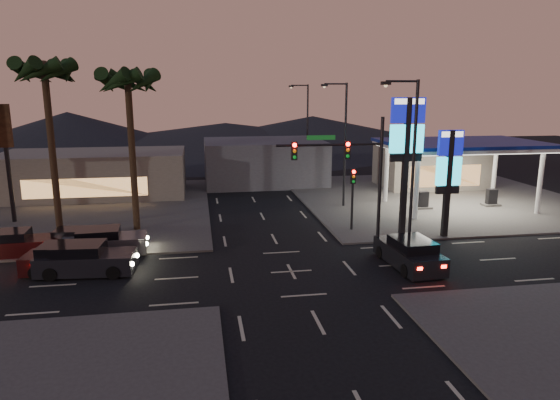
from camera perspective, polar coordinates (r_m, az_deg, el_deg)
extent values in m
plane|color=black|center=(26.82, 1.31, -8.18)|extent=(140.00, 140.00, 0.00)
cube|color=#47443F|center=(46.57, 17.21, 0.29)|extent=(24.00, 24.00, 0.12)
cube|color=#47443F|center=(43.23, -24.31, -1.19)|extent=(24.00, 24.00, 0.12)
cylinder|color=silver|center=(37.77, 15.34, 1.43)|extent=(0.36, 0.36, 5.00)
cylinder|color=silver|center=(42.90, 27.58, 1.73)|extent=(0.36, 0.36, 5.00)
cylinder|color=silver|center=(43.20, 12.06, 2.95)|extent=(0.36, 0.36, 5.00)
cylinder|color=silver|center=(47.75, 23.32, 3.09)|extent=(0.36, 0.36, 5.00)
cube|color=silver|center=(42.30, 20.07, 5.96)|extent=(12.00, 8.00, 0.50)
cube|color=white|center=(42.33, 20.04, 5.56)|extent=(11.60, 7.60, 0.06)
cube|color=navy|center=(42.28, 20.08, 6.17)|extent=(12.20, 8.20, 0.25)
cube|color=black|center=(41.60, 16.01, -0.01)|extent=(0.80, 0.50, 1.40)
cube|color=black|center=(44.49, 23.02, 0.27)|extent=(0.80, 0.50, 1.40)
cube|color=#726B5B|center=(51.52, 16.89, 3.64)|extent=(10.00, 6.00, 4.00)
cube|color=black|center=(33.28, 14.10, 3.54)|extent=(0.35, 0.35, 9.00)
cube|color=navy|center=(32.93, 14.45, 9.91)|extent=(2.20, 0.30, 1.60)
cube|color=white|center=(32.91, 14.50, 10.87)|extent=(1.98, 0.32, 0.35)
cube|color=#1AE0FE|center=(33.05, 14.28, 6.80)|extent=(2.20, 0.30, 1.80)
cube|color=black|center=(33.18, 14.17, 4.74)|extent=(2.09, 0.28, 0.50)
cube|color=black|center=(33.63, 18.60, 1.63)|extent=(0.35, 0.35, 7.00)
cube|color=navy|center=(33.26, 18.92, 6.20)|extent=(1.60, 0.30, 1.60)
cube|color=white|center=(33.21, 18.99, 7.14)|extent=(1.44, 0.32, 0.35)
cube|color=#1AE0FE|center=(33.49, 18.71, 3.14)|extent=(1.60, 0.30, 1.80)
cube|color=black|center=(33.69, 18.57, 1.13)|extent=(1.52, 0.28, 0.50)
cylinder|color=black|center=(29.05, 11.33, 1.41)|extent=(0.20, 0.20, 8.00)
cylinder|color=black|center=(27.76, 5.71, 6.30)|extent=(6.00, 0.14, 0.14)
cube|color=#0C3F14|center=(27.59, 4.72, 7.12)|extent=(1.60, 0.05, 0.25)
cube|color=black|center=(28.07, 7.68, 5.71)|extent=(0.32, 0.25, 1.00)
sphere|color=#FF0C07|center=(27.89, 7.79, 6.34)|extent=(0.22, 0.22, 0.22)
sphere|color=orange|center=(27.92, 7.77, 5.67)|extent=(0.20, 0.20, 0.20)
sphere|color=#0CB226|center=(27.96, 7.75, 5.00)|extent=(0.20, 0.20, 0.20)
cube|color=black|center=(27.34, 1.63, 5.63)|extent=(0.32, 0.25, 1.00)
sphere|color=#FF0C07|center=(27.16, 1.69, 6.29)|extent=(0.22, 0.22, 0.22)
sphere|color=orange|center=(27.20, 1.69, 5.60)|extent=(0.20, 0.20, 0.20)
sphere|color=#0CB226|center=(27.24, 1.68, 4.91)|extent=(0.20, 0.20, 0.20)
cylinder|color=black|center=(34.07, 8.25, -0.28)|extent=(0.16, 0.16, 4.00)
cube|color=black|center=(33.73, 8.35, 2.70)|extent=(0.32, 0.25, 1.00)
sphere|color=#FF0C07|center=(33.53, 8.44, 3.21)|extent=(0.22, 0.22, 0.22)
sphere|color=orange|center=(33.58, 8.42, 2.66)|extent=(0.20, 0.20, 0.20)
sphere|color=#0CB226|center=(33.64, 8.40, 2.10)|extent=(0.20, 0.20, 0.20)
cylinder|color=black|center=(28.54, 14.94, 3.07)|extent=(0.18, 0.18, 10.00)
cylinder|color=black|center=(27.82, 13.79, 13.05)|extent=(1.80, 0.12, 0.12)
cube|color=black|center=(27.49, 12.00, 12.93)|extent=(0.50, 0.25, 0.18)
sphere|color=#FFCC8C|center=(27.49, 11.99, 12.68)|extent=(0.20, 0.20, 0.20)
cylinder|color=black|center=(40.62, 7.44, 6.09)|extent=(0.18, 0.18, 10.00)
cylinder|color=black|center=(40.12, 6.37, 13.05)|extent=(1.80, 0.12, 0.12)
cube|color=black|center=(39.89, 5.09, 12.94)|extent=(0.50, 0.25, 0.18)
sphere|color=#FFCC8C|center=(39.89, 5.09, 12.77)|extent=(0.20, 0.20, 0.20)
cylinder|color=black|center=(54.11, 3.15, 7.76)|extent=(0.18, 0.18, 10.00)
cylinder|color=black|center=(53.74, 2.25, 12.96)|extent=(1.80, 0.12, 0.12)
cube|color=black|center=(53.57, 1.28, 12.86)|extent=(0.50, 0.25, 0.18)
sphere|color=#FFCC8C|center=(53.57, 1.28, 12.74)|extent=(0.20, 0.20, 0.20)
cylinder|color=black|center=(34.69, -16.51, 4.76)|extent=(0.44, 0.44, 10.20)
sphere|color=black|center=(34.42, -17.05, 13.20)|extent=(0.90, 0.90, 0.90)
cone|color=black|center=(34.28, -14.81, 12.83)|extent=(0.90, 2.74, 1.91)
cone|color=black|center=(35.23, -15.30, 12.78)|extent=(2.57, 2.57, 1.91)
cone|color=black|center=(35.71, -16.74, 12.69)|extent=(2.74, 0.90, 1.91)
cone|color=black|center=(35.46, -18.33, 12.59)|extent=(2.57, 2.57, 1.91)
cone|color=black|center=(34.61, -19.20, 12.55)|extent=(0.90, 2.74, 1.91)
cone|color=black|center=(33.64, -18.80, 12.60)|extent=(2.57, 2.57, 1.91)
cone|color=black|center=(33.13, -17.30, 12.71)|extent=(2.74, 0.90, 1.91)
cone|color=black|center=(33.40, -15.62, 12.80)|extent=(2.57, 2.57, 1.91)
cylinder|color=black|center=(35.63, -24.56, 4.82)|extent=(0.44, 0.44, 10.80)
sphere|color=black|center=(35.42, -25.37, 13.50)|extent=(0.90, 0.90, 0.90)
cone|color=black|center=(35.09, -23.23, 13.21)|extent=(0.90, 2.74, 1.91)
cone|color=black|center=(36.07, -23.49, 13.15)|extent=(2.57, 2.57, 1.91)
cone|color=black|center=(36.66, -24.77, 13.01)|extent=(2.74, 0.90, 1.91)
cone|color=black|center=(36.54, -26.35, 12.87)|extent=(2.57, 2.57, 1.91)
cone|color=black|center=(35.77, -27.38, 12.80)|extent=(0.90, 2.74, 1.91)
cone|color=black|center=(34.78, -27.23, 12.87)|extent=(2.57, 2.57, 1.91)
cone|color=black|center=(34.16, -25.92, 13.02)|extent=(2.74, 0.90, 1.91)
cone|color=black|center=(34.29, -24.23, 13.17)|extent=(2.57, 2.57, 1.91)
cylinder|color=black|center=(40.45, -28.47, 1.78)|extent=(0.30, 0.30, 6.00)
cube|color=#726B5B|center=(48.15, -20.44, 2.80)|extent=(16.00, 8.00, 4.00)
cube|color=#4C4C51|center=(51.60, -1.85, 4.41)|extent=(12.00, 9.00, 4.40)
cone|color=black|center=(87.29, -23.01, 7.28)|extent=(40.00, 40.00, 6.00)
cone|color=black|center=(87.18, 3.73, 7.91)|extent=(50.00, 50.00, 5.00)
cone|color=black|center=(85.10, -6.24, 7.41)|extent=(60.00, 60.00, 4.00)
cube|color=black|center=(28.23, -21.20, -6.66)|extent=(5.03, 2.42, 1.00)
cube|color=black|center=(28.13, -21.97, -5.36)|extent=(2.58, 2.07, 0.72)
cylinder|color=black|center=(28.79, -17.66, -6.56)|extent=(0.73, 0.32, 0.71)
cylinder|color=black|center=(27.06, -18.51, -7.86)|extent=(0.73, 0.32, 0.71)
cylinder|color=black|center=(29.63, -23.58, -6.49)|extent=(0.73, 0.32, 0.71)
cylinder|color=black|center=(27.95, -24.78, -7.72)|extent=(0.73, 0.32, 0.71)
sphere|color=#FFF2BF|center=(28.24, -16.05, -6.11)|extent=(0.24, 0.24, 0.24)
sphere|color=#FFF2BF|center=(27.00, -16.58, -7.01)|extent=(0.24, 0.24, 0.24)
cube|color=#FF140A|center=(29.56, -25.46, -5.85)|extent=(0.11, 0.28, 0.16)
cube|color=#FF140A|center=(28.38, -26.38, -6.68)|extent=(0.11, 0.28, 0.16)
cube|color=#340E0E|center=(28.70, -22.79, -6.55)|extent=(4.85, 2.45, 0.95)
cube|color=black|center=(28.62, -23.50, -5.32)|extent=(2.51, 2.04, 0.69)
cylinder|color=black|center=(29.13, -19.40, -6.50)|extent=(0.70, 0.33, 0.68)
cylinder|color=black|center=(27.50, -20.43, -7.70)|extent=(0.70, 0.33, 0.68)
cylinder|color=black|center=(30.09, -24.86, -6.36)|extent=(0.70, 0.33, 0.68)
cylinder|color=black|center=(28.53, -26.18, -7.50)|extent=(0.70, 0.33, 0.68)
sphere|color=#FFF2BF|center=(28.56, -17.95, -6.10)|extent=(0.23, 0.23, 0.23)
sphere|color=#FFF2BF|center=(27.40, -18.62, -6.94)|extent=(0.23, 0.23, 0.23)
cube|color=#FF140A|center=(30.07, -26.62, -5.74)|extent=(0.11, 0.27, 0.15)
cube|color=#FF140A|center=(28.97, -27.61, -6.51)|extent=(0.11, 0.27, 0.15)
cube|color=slate|center=(31.08, -19.34, -4.82)|extent=(4.83, 2.28, 0.96)
cube|color=black|center=(30.94, -20.02, -3.71)|extent=(2.47, 1.97, 0.70)
cylinder|color=black|center=(31.88, -16.46, -4.66)|extent=(0.70, 0.30, 0.69)
cylinder|color=black|center=(30.15, -16.64, -5.66)|extent=(0.70, 0.30, 0.69)
cylinder|color=black|center=(32.22, -21.80, -4.87)|extent=(0.70, 0.30, 0.69)
cylinder|color=black|center=(30.51, -22.29, -5.87)|extent=(0.70, 0.30, 0.69)
sphere|color=#FFF2BF|center=(31.49, -14.96, -4.17)|extent=(0.24, 0.24, 0.24)
sphere|color=#FFF2BF|center=(30.26, -15.03, -4.85)|extent=(0.24, 0.24, 0.24)
cube|color=#FF140A|center=(32.01, -23.44, -4.37)|extent=(0.10, 0.27, 0.15)
cube|color=#FF140A|center=(30.80, -23.85, -5.05)|extent=(0.10, 0.27, 0.15)
cube|color=black|center=(32.50, -22.10, -4.47)|extent=(4.10, 2.02, 0.81)
cube|color=black|center=(32.44, -22.63, -3.55)|extent=(2.11, 1.71, 0.59)
cylinder|color=black|center=(32.90, -19.57, -4.44)|extent=(0.59, 0.27, 0.58)
cylinder|color=black|center=(31.49, -20.29, -5.25)|extent=(0.59, 0.27, 0.58)
cylinder|color=black|center=(33.66, -23.72, -4.41)|extent=(0.59, 0.27, 0.58)
cylinder|color=black|center=(32.29, -24.61, -5.19)|extent=(0.59, 0.27, 0.58)
sphere|color=#FFF2BF|center=(32.43, -18.48, -4.11)|extent=(0.20, 0.20, 0.20)
sphere|color=#FFF2BF|center=(31.43, -18.95, -4.66)|extent=(0.20, 0.20, 0.20)
cube|color=#FF140A|center=(33.62, -25.06, -3.95)|extent=(0.09, 0.23, 0.13)
cube|color=#FF140A|center=(32.65, -25.72, -4.47)|extent=(0.09, 0.23, 0.13)
cube|color=black|center=(32.89, -28.07, -4.71)|extent=(4.62, 2.11, 0.93)
cube|color=black|center=(32.82, -28.70, -3.69)|extent=(2.34, 1.85, 0.67)
cylinder|color=black|center=(33.39, -25.25, -4.61)|extent=(0.67, 0.28, 0.66)
cylinder|color=black|center=(31.76, -25.95, -5.52)|extent=(0.67, 0.28, 0.66)
sphere|color=#FFF2BF|center=(32.88, -24.00, -4.19)|extent=(0.23, 0.23, 0.23)
sphere|color=#FFF2BF|center=(31.72, -24.45, -4.81)|extent=(0.23, 0.23, 0.23)
cube|color=black|center=(28.32, 14.50, -6.14)|extent=(2.35, 4.98, 0.99)
cube|color=black|center=(27.84, 14.88, -5.06)|extent=(2.03, 2.55, 0.72)
cylinder|color=black|center=(29.31, 11.44, -5.87)|extent=(0.31, 0.72, 0.71)
cylinder|color=black|center=(30.12, 14.71, -5.54)|extent=(0.31, 0.72, 0.71)
cylinder|color=black|center=(26.70, 14.19, -7.86)|extent=(0.31, 0.72, 0.71)
cylinder|color=black|center=(27.58, 17.70, -7.41)|extent=(0.31, 0.72, 0.71)
cube|color=#FF140A|center=(25.95, 15.68, -7.56)|extent=(0.28, 0.11, 0.15)
cube|color=#FF140A|center=(26.60, 18.21, -7.23)|extent=(0.28, 0.11, 0.15)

